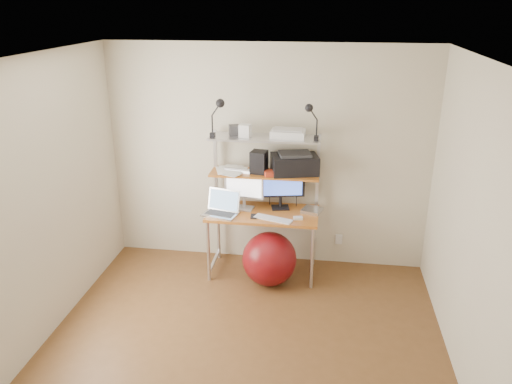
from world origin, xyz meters
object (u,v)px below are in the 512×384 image
(printer, at_px, (295,163))
(laptop, at_px, (222,208))
(exercise_ball, at_px, (269,259))
(monitor_silver, at_px, (244,186))
(monitor_black, at_px, (281,185))

(printer, bearing_deg, laptop, -175.70)
(exercise_ball, bearing_deg, monitor_silver, 136.24)
(monitor_silver, height_order, monitor_black, monitor_black)
(monitor_silver, bearing_deg, printer, 16.99)
(monitor_black, bearing_deg, laptop, -169.71)
(monitor_black, bearing_deg, printer, -5.84)
(monitor_silver, distance_m, exercise_ball, 0.84)
(laptop, bearing_deg, exercise_ball, -0.95)
(monitor_black, xyz_separation_m, exercise_ball, (-0.07, -0.38, -0.71))
(printer, height_order, exercise_ball, printer)
(monitor_silver, xyz_separation_m, exercise_ball, (0.32, -0.31, -0.71))
(monitor_silver, distance_m, laptop, 0.34)
(laptop, xyz_separation_m, exercise_ball, (0.53, -0.14, -0.50))
(monitor_silver, height_order, laptop, monitor_silver)
(exercise_ball, bearing_deg, printer, 60.97)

